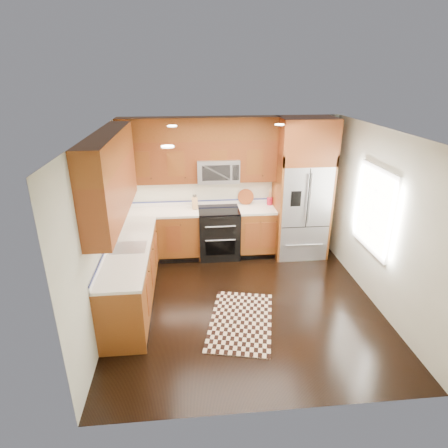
{
  "coord_description": "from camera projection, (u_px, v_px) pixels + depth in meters",
  "views": [
    {
      "loc": [
        -0.79,
        -4.85,
        3.34
      ],
      "look_at": [
        -0.26,
        0.6,
        1.09
      ],
      "focal_mm": 30.0,
      "sensor_mm": 36.0,
      "label": 1
    }
  ],
  "objects": [
    {
      "name": "utensil_crock",
      "position": [
        270.0,
        200.0,
        7.19
      ],
      "size": [
        0.14,
        0.14,
        0.3
      ],
      "color": "#B81632",
      "rests_on": "countertop"
    },
    {
      "name": "wall_right",
      "position": [
        381.0,
        221.0,
        5.49
      ],
      "size": [
        0.02,
        4.0,
        2.6
      ],
      "primitive_type": "cube",
      "color": "silver",
      "rests_on": "ground"
    },
    {
      "name": "base_cabinets",
      "position": [
        165.0,
        254.0,
        6.35
      ],
      "size": [
        2.85,
        3.0,
        0.9
      ],
      "color": "brown",
      "rests_on": "ground"
    },
    {
      "name": "countertop",
      "position": [
        172.0,
        226.0,
        6.29
      ],
      "size": [
        2.86,
        3.01,
        0.04
      ],
      "color": "white",
      "rests_on": "base_cabinets"
    },
    {
      "name": "cutting_board",
      "position": [
        246.0,
        204.0,
        7.25
      ],
      "size": [
        0.36,
        0.36,
        0.02
      ],
      "primitive_type": "cylinder",
      "rotation": [
        0.0,
        0.0,
        -0.2
      ],
      "color": "brown",
      "rests_on": "countertop"
    },
    {
      "name": "rug",
      "position": [
        241.0,
        321.0,
        5.38
      ],
      "size": [
        1.17,
        1.6,
        0.01
      ],
      "primitive_type": "cube",
      "rotation": [
        0.0,
        0.0,
        -0.22
      ],
      "color": "black",
      "rests_on": "ground"
    },
    {
      "name": "sink_faucet",
      "position": [
        126.0,
        244.0,
        5.48
      ],
      "size": [
        0.54,
        0.44,
        0.37
      ],
      "color": "#B2B2B7",
      "rests_on": "countertop"
    },
    {
      "name": "wall_back",
      "position": [
        230.0,
        186.0,
        7.15
      ],
      "size": [
        4.0,
        0.02,
        2.6
      ],
      "primitive_type": "cube",
      "color": "silver",
      "rests_on": "ground"
    },
    {
      "name": "refrigerator",
      "position": [
        302.0,
        189.0,
        6.92
      ],
      "size": [
        0.98,
        0.75,
        2.6
      ],
      "color": "#B2B2B7",
      "rests_on": "ground"
    },
    {
      "name": "ground",
      "position": [
        244.0,
        303.0,
        5.8
      ],
      "size": [
        4.0,
        4.0,
        0.0
      ],
      "primitive_type": "plane",
      "color": "black",
      "rests_on": "ground"
    },
    {
      "name": "range",
      "position": [
        219.0,
        233.0,
        7.14
      ],
      "size": [
        0.76,
        0.67,
        0.95
      ],
      "color": "black",
      "rests_on": "ground"
    },
    {
      "name": "wall_left",
      "position": [
        102.0,
        231.0,
        5.13
      ],
      "size": [
        0.02,
        4.0,
        2.6
      ],
      "primitive_type": "cube",
      "color": "silver",
      "rests_on": "ground"
    },
    {
      "name": "upper_cabinets",
      "position": [
        165.0,
        160.0,
        5.93
      ],
      "size": [
        2.85,
        3.0,
        1.15
      ],
      "color": "brown",
      "rests_on": "ground"
    },
    {
      "name": "window",
      "position": [
        374.0,
        210.0,
        5.63
      ],
      "size": [
        0.04,
        1.1,
        1.3
      ],
      "color": "white",
      "rests_on": "ground"
    },
    {
      "name": "knife_block",
      "position": [
        195.0,
        203.0,
        6.98
      ],
      "size": [
        0.11,
        0.14,
        0.27
      ],
      "color": "tan",
      "rests_on": "countertop"
    },
    {
      "name": "microwave",
      "position": [
        218.0,
        170.0,
        6.8
      ],
      "size": [
        0.76,
        0.4,
        0.42
      ],
      "color": "#B2B2B7",
      "rests_on": "ground"
    }
  ]
}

